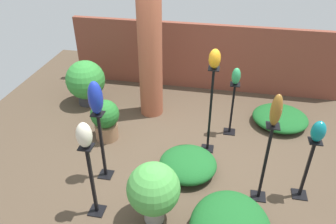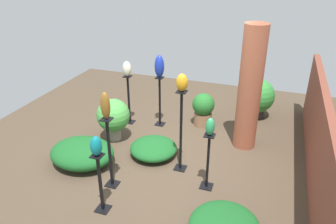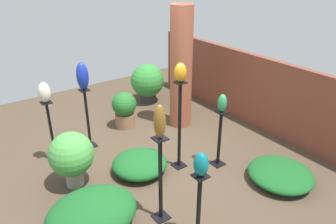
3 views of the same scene
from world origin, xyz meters
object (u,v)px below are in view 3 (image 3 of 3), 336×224
pedestal_jade (219,141)px  art_vase_amber (180,72)px  potted_plant_mid_left (124,109)px  brick_pillar (181,68)px  art_vase_ivory (44,92)px  pedestal_amber (179,129)px  pedestal_cobalt (88,121)px  art_vase_bronze (160,122)px  pedestal_teal (198,212)px  art_vase_jade (222,103)px  art_vase_cobalt (82,76)px  pedestal_ivory (52,136)px  potted_plant_front_right (71,156)px  pedestal_bronze (160,183)px  potted_plant_near_pillar (147,82)px  art_vase_teal (201,164)px

pedestal_jade → art_vase_amber: 1.33m
potted_plant_mid_left → pedestal_jade: bearing=15.4°
brick_pillar → art_vase_ivory: 2.52m
pedestal_amber → pedestal_jade: (0.34, 0.55, -0.24)m
pedestal_cobalt → art_vase_ivory: art_vase_ivory is taller
art_vase_amber → pedestal_amber: bearing=-90.0°
pedestal_amber → art_vase_bronze: 1.41m
pedestal_teal → art_vase_amber: size_ratio=3.30×
pedestal_teal → art_vase_jade: art_vase_jade is taller
art_vase_bronze → art_vase_cobalt: bearing=179.9°
pedestal_amber → art_vase_cobalt: (-1.43, -0.91, 0.65)m
brick_pillar → pedestal_jade: size_ratio=2.45×
pedestal_ivory → art_vase_cobalt: size_ratio=2.30×
pedestal_ivory → potted_plant_front_right: pedestal_ivory is taller
pedestal_bronze → potted_plant_mid_left: pedestal_bronze is taller
pedestal_bronze → pedestal_ivory: pedestal_bronze is taller
art_vase_cobalt → pedestal_amber: bearing=32.4°
pedestal_amber → potted_plant_front_right: (-0.54, -1.55, -0.16)m
pedestal_teal → pedestal_cobalt: 2.78m
pedestal_cobalt → pedestal_bronze: pedestal_bronze is taller
art_vase_jade → pedestal_teal: bearing=-52.5°
art_vase_jade → art_vase_cobalt: bearing=-140.6°
pedestal_bronze → art_vase_jade: 1.62m
art_vase_cobalt → potted_plant_near_pillar: (-1.08, 1.93, -0.84)m
pedestal_teal → pedestal_bronze: (-0.56, -0.14, 0.12)m
potted_plant_mid_left → art_vase_bronze: bearing=-19.5°
pedestal_teal → potted_plant_near_pillar: size_ratio=1.05×
pedestal_teal → pedestal_cobalt: size_ratio=0.87×
art_vase_teal → pedestal_teal: bearing=0.0°
pedestal_bronze → pedestal_jade: bearing=107.1°
art_vase_ivory → potted_plant_near_pillar: bearing=114.7°
brick_pillar → pedestal_ivory: size_ratio=2.17×
pedestal_jade → art_vase_teal: size_ratio=3.32×
pedestal_bronze → potted_plant_near_pillar: bearing=149.5°
art_vase_teal → art_vase_amber: bearing=150.2°
pedestal_cobalt → potted_plant_front_right: (0.89, -0.64, 0.01)m
art_vase_teal → potted_plant_mid_left: 3.24m
pedestal_bronze → art_vase_bronze: art_vase_bronze is taller
pedestal_amber → art_vase_cobalt: 1.81m
pedestal_teal → art_vase_cobalt: size_ratio=2.01×
art_vase_ivory → potted_plant_mid_left: 1.82m
art_vase_amber → art_vase_cobalt: size_ratio=0.61×
art_vase_ivory → pedestal_jade: bearing=52.3°
art_vase_amber → art_vase_cobalt: (-1.43, -0.91, -0.27)m
art_vase_amber → potted_plant_front_right: art_vase_amber is taller
art_vase_jade → potted_plant_near_pillar: art_vase_jade is taller
pedestal_bronze → potted_plant_near_pillar: (-3.29, 1.94, -0.06)m
pedestal_cobalt → pedestal_jade: bearing=39.4°
pedestal_cobalt → potted_plant_mid_left: (-0.30, 0.88, -0.11)m
pedestal_cobalt → pedestal_teal: bearing=2.8°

